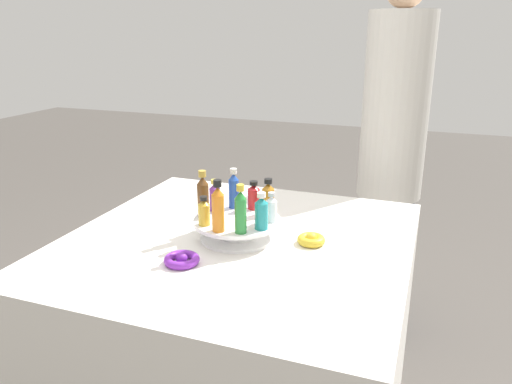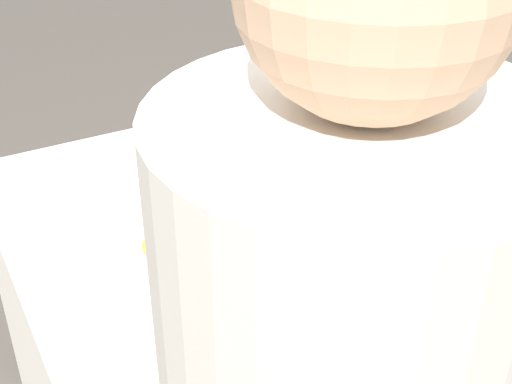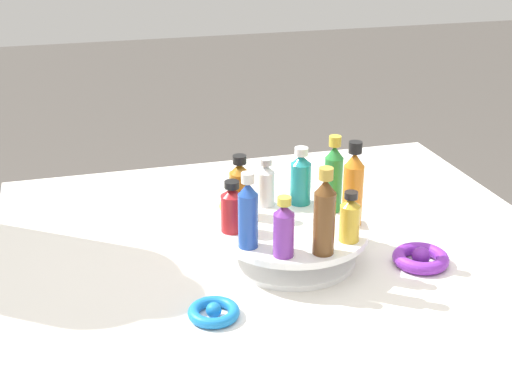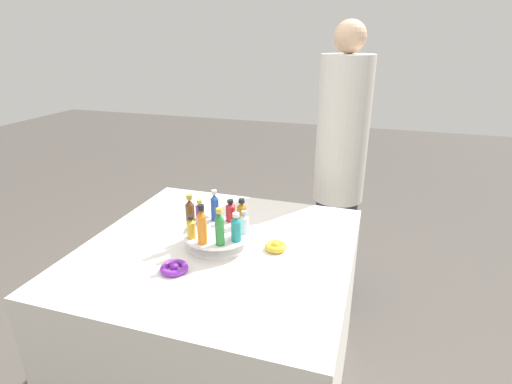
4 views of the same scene
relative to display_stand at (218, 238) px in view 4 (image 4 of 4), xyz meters
The scene contains 16 objects.
party_table 0.42m from the display_stand, ahead, with size 1.03×1.03×0.76m.
display_stand is the anchor object (origin of this frame).
bottle_amber 0.13m from the display_stand, 44.18° to the right, with size 0.04×0.04×0.11m.
bottle_red 0.13m from the display_stand, ahead, with size 0.04×0.04×0.09m.
bottle_blue 0.14m from the display_stand, 27.82° to the left, with size 0.03×0.03×0.13m.
bottle_purple 0.13m from the display_stand, 63.82° to the left, with size 0.03×0.03×0.10m.
bottle_brown 0.14m from the display_stand, 99.82° to the left, with size 0.04×0.04×0.15m.
bottle_gold 0.13m from the display_stand, 135.82° to the left, with size 0.03×0.03×0.09m.
bottle_orange 0.14m from the display_stand, behind, with size 0.04×0.04×0.15m.
bottle_green 0.14m from the display_stand, 152.18° to the right, with size 0.03×0.03×0.14m.
bottle_teal 0.13m from the display_stand, 116.18° to the right, with size 0.04×0.04×0.11m.
bottle_clear 0.13m from the display_stand, 80.18° to the right, with size 0.03×0.03×0.09m.
ribbon_bow_blue 0.23m from the display_stand, 39.79° to the left, with size 0.08×0.08×0.02m.
ribbon_bow_purple 0.23m from the display_stand, 159.79° to the left, with size 0.10×0.10×0.03m.
ribbon_bow_gold 0.23m from the display_stand, 80.21° to the right, with size 0.08×0.08×0.04m.
person_figure 0.93m from the display_stand, 23.31° to the right, with size 0.27×0.27×1.61m.
Camera 4 is at (-1.27, -0.56, 1.53)m, focal length 28.00 mm.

